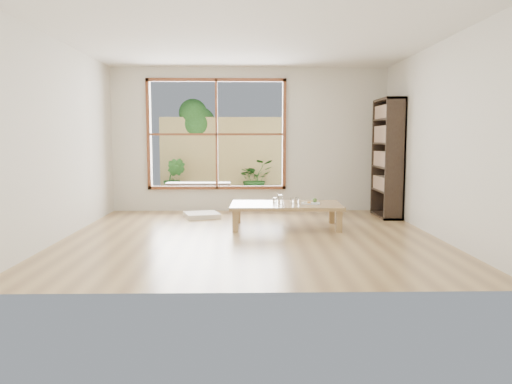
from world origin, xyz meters
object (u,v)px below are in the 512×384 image
(bookshelf, at_px, (388,158))
(garden_bench, at_px, (198,186))
(low_table, at_px, (286,207))
(food_tray, at_px, (311,203))

(bookshelf, xyz_separation_m, garden_bench, (-3.36, 1.72, -0.62))
(low_table, bearing_deg, food_tray, -2.64)
(food_tray, bearing_deg, bookshelf, 45.84)
(low_table, xyz_separation_m, garden_bench, (-1.56, 2.74, 0.06))
(bookshelf, bearing_deg, low_table, -150.54)
(bookshelf, xyz_separation_m, food_tray, (-1.42, -1.04, -0.62))
(low_table, height_order, bookshelf, bookshelf)
(low_table, bearing_deg, garden_bench, 121.53)
(low_table, xyz_separation_m, food_tray, (0.38, -0.03, 0.06))
(low_table, height_order, food_tray, food_tray)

